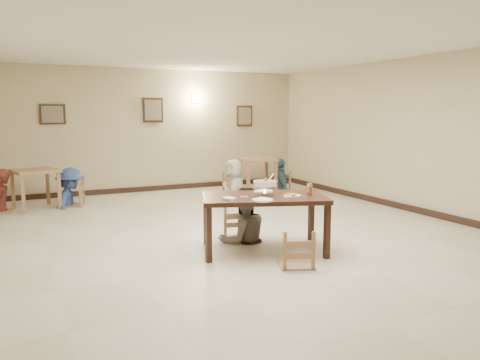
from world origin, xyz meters
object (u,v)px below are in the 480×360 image
bg_table_left (35,176)px  bg_chair_rr (280,172)px  curry_warmer (265,184)px  bg_diner_b (69,168)px  drink_glass (310,189)px  bg_chair_ll (0,188)px  bg_table_right (258,164)px  main_table (264,201)px  bg_chair_lr (70,181)px  chair_near (296,231)px  bg_diner_c (234,159)px  bg_diner_d (280,158)px  chair_far (239,211)px  bg_chair_rl (234,173)px  main_diner (244,188)px

bg_table_left → bg_chair_rr: 5.69m
curry_warmer → bg_diner_b: 5.03m
drink_glass → bg_chair_ll: (-4.02, 4.75, -0.39)m
curry_warmer → bg_table_right: size_ratio=0.37×
bg_diner_b → bg_chair_ll: bearing=110.9°
main_table → bg_chair_lr: size_ratio=1.81×
chair_near → bg_chair_ll: size_ratio=0.96×
chair_near → bg_chair_rr: bearing=-96.7°
bg_diner_c → bg_diner_d: bg_diner_c is taller
chair_near → drink_glass: size_ratio=5.85×
bg_table_right → bg_chair_rr: size_ratio=1.03×
chair_far → bg_chair_rl: bg_chair_rl is taller
main_table → curry_warmer: 0.25m
bg_chair_rr → bg_diner_c: 1.28m
bg_table_left → bg_diner_c: 4.46m
bg_diner_c → chair_far: bearing=-35.1°
bg_chair_lr → bg_diner_c: (3.81, 0.10, 0.29)m
bg_diner_d → bg_chair_ll: bearing=96.7°
chair_near → bg_diner_d: 6.02m
drink_glass → bg_chair_rl: bearing=77.3°
bg_chair_rr → bg_diner_b: 5.05m
drink_glass → bg_chair_rl: drink_glass is taller
bg_chair_rl → bg_diner_d: 1.28m
bg_table_left → main_diner: bearing=-55.4°
chair_far → bg_table_right: bearing=71.9°
bg_chair_lr → bg_diner_b: 0.28m
main_diner → bg_chair_ll: main_diner is taller
curry_warmer → bg_table_right: bearing=63.3°
bg_chair_lr → main_table: bearing=39.5°
chair_near → bg_diner_b: (-2.16, 5.31, 0.35)m
bg_chair_ll → main_table: bearing=-130.4°
main_table → chair_far: chair_far is taller
main_table → drink_glass: (0.63, -0.19, 0.15)m
main_diner → bg_chair_lr: (-2.08, 3.96, -0.29)m
chair_far → bg_table_left: chair_far is taller
drink_glass → bg_diner_c: bg_diner_c is taller
chair_near → bg_table_right: size_ratio=0.97×
main_table → drink_glass: bearing=3.1°
curry_warmer → main_diner: bearing=93.4°
bg_chair_lr → bg_diner_c: bearing=106.5°
main_table → bg_chair_rl: (1.72, 4.68, -0.24)m
main_diner → bg_diner_c: (1.73, 4.06, -0.01)m
chair_far → chair_near: (0.13, -1.42, 0.00)m
drink_glass → bg_diner_b: size_ratio=0.10×
curry_warmer → bg_chair_lr: bearing=114.9°
bg_chair_rl → bg_chair_lr: bearing=88.9°
bg_chair_lr → bg_chair_rr: 5.04m
chair_near → bg_diner_b: bearing=-45.9°
bg_table_right → bg_chair_rl: (-0.61, 0.07, -0.21)m
bg_chair_rl → bg_diner_c: bg_diner_c is taller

